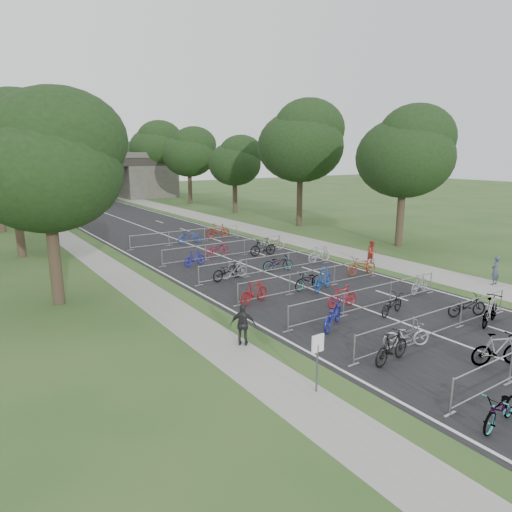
{
  "coord_description": "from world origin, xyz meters",
  "views": [
    {
      "loc": [
        -15.28,
        -6.31,
        7.02
      ],
      "look_at": [
        -0.72,
        15.23,
        1.1
      ],
      "focal_mm": 32.0,
      "sensor_mm": 36.0,
      "label": 1
    }
  ],
  "objects_px": {
    "overpass_bridge": "(70,177)",
    "pedestrian_c": "(243,325)",
    "pedestrian_a": "(495,270)",
    "bike_0": "(501,410)",
    "bike_1": "(498,349)",
    "park_sign": "(317,352)",
    "pedestrian_b": "(372,253)"
  },
  "relations": [
    {
      "from": "overpass_bridge",
      "to": "bike_0",
      "type": "distance_m",
      "value": 66.24
    },
    {
      "from": "bike_1",
      "to": "overpass_bridge",
      "type": "bearing_deg",
      "value": 25.46
    },
    {
      "from": "overpass_bridge",
      "to": "pedestrian_b",
      "type": "xyz_separation_m",
      "value": [
        6.8,
        -51.91,
        -2.76
      ]
    },
    {
      "from": "bike_0",
      "to": "park_sign",
      "type": "bearing_deg",
      "value": -152.29
    },
    {
      "from": "bike_1",
      "to": "pedestrian_c",
      "type": "bearing_deg",
      "value": 71.03
    },
    {
      "from": "park_sign",
      "to": "pedestrian_c",
      "type": "relative_size",
      "value": 1.14
    },
    {
      "from": "bike_0",
      "to": "overpass_bridge",
      "type": "bearing_deg",
      "value": 169.75
    },
    {
      "from": "bike_1",
      "to": "park_sign",
      "type": "bearing_deg",
      "value": 97.32
    },
    {
      "from": "overpass_bridge",
      "to": "pedestrian_a",
      "type": "height_order",
      "value": "overpass_bridge"
    },
    {
      "from": "park_sign",
      "to": "pedestrian_a",
      "type": "xyz_separation_m",
      "value": [
        15.57,
        3.18,
        -0.47
      ]
    },
    {
      "from": "park_sign",
      "to": "pedestrian_a",
      "type": "distance_m",
      "value": 15.9
    },
    {
      "from": "pedestrian_c",
      "to": "park_sign",
      "type": "bearing_deg",
      "value": 130.29
    },
    {
      "from": "bike_1",
      "to": "pedestrian_a",
      "type": "bearing_deg",
      "value": -34.66
    },
    {
      "from": "overpass_bridge",
      "to": "bike_0",
      "type": "bearing_deg",
      "value": -93.49
    },
    {
      "from": "bike_0",
      "to": "pedestrian_c",
      "type": "bearing_deg",
      "value": -167.92
    },
    {
      "from": "overpass_bridge",
      "to": "pedestrian_a",
      "type": "bearing_deg",
      "value": -81.52
    },
    {
      "from": "pedestrian_a",
      "to": "bike_1",
      "type": "bearing_deg",
      "value": 25.89
    },
    {
      "from": "bike_0",
      "to": "pedestrian_b",
      "type": "relative_size",
      "value": 1.21
    },
    {
      "from": "bike_1",
      "to": "pedestrian_b",
      "type": "relative_size",
      "value": 1.24
    },
    {
      "from": "park_sign",
      "to": "pedestrian_a",
      "type": "bearing_deg",
      "value": 11.54
    },
    {
      "from": "overpass_bridge",
      "to": "pedestrian_b",
      "type": "bearing_deg",
      "value": -82.54
    },
    {
      "from": "overpass_bridge",
      "to": "pedestrian_c",
      "type": "relative_size",
      "value": 19.35
    },
    {
      "from": "park_sign",
      "to": "pedestrian_c",
      "type": "distance_m",
      "value": 4.12
    },
    {
      "from": "bike_0",
      "to": "pedestrian_a",
      "type": "xyz_separation_m",
      "value": [
        12.8,
        7.22,
        0.3
      ]
    },
    {
      "from": "bike_1",
      "to": "bike_0",
      "type": "bearing_deg",
      "value": 145.72
    },
    {
      "from": "park_sign",
      "to": "pedestrian_a",
      "type": "height_order",
      "value": "park_sign"
    },
    {
      "from": "bike_1",
      "to": "pedestrian_a",
      "type": "distance_m",
      "value": 10.76
    },
    {
      "from": "pedestrian_a",
      "to": "bike_0",
      "type": "bearing_deg",
      "value": 25.99
    },
    {
      "from": "overpass_bridge",
      "to": "pedestrian_a",
      "type": "relative_size",
      "value": 19.51
    },
    {
      "from": "park_sign",
      "to": "pedestrian_b",
      "type": "xyz_separation_m",
      "value": [
        13.6,
        10.09,
        -0.5
      ]
    },
    {
      "from": "pedestrian_b",
      "to": "pedestrian_c",
      "type": "relative_size",
      "value": 0.96
    },
    {
      "from": "bike_1",
      "to": "pedestrian_b",
      "type": "xyz_separation_m",
      "value": [
        7.41,
        12.18,
        0.2
      ]
    }
  ]
}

